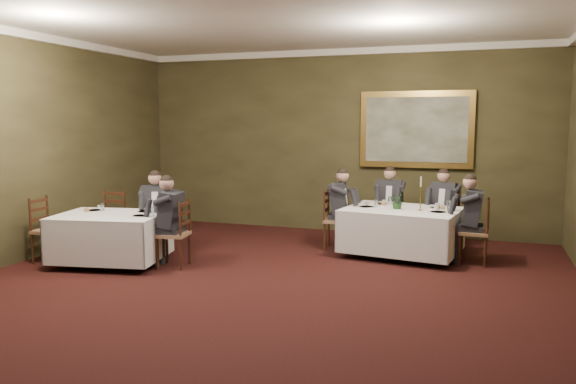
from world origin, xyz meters
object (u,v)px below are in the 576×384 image
Objects in this scene: table_main at (402,228)px; diner_main_backright at (444,218)px; chair_main_endright at (474,245)px; diner_sec_endright at (173,233)px; diner_main_endright at (474,230)px; chair_sec_endright at (174,248)px; chair_sec_backright at (158,236)px; centerpiece at (398,201)px; table_second at (111,235)px; painting at (416,130)px; diner_main_endleft at (337,219)px; chair_main_endleft at (336,232)px; chair_sec_endleft at (50,243)px; chair_main_backright at (444,231)px; diner_sec_backright at (157,222)px; candlestick at (420,198)px; chair_sec_backleft at (110,234)px; diner_main_backleft at (390,214)px; chair_main_backleft at (390,226)px.

diner_main_backright reaches higher than table_main.
diner_sec_endright is at bearing 112.93° from chair_main_endright.
diner_main_endright is 4.49m from chair_sec_endright.
chair_sec_backright is 3.93m from centerpiece.
painting is (4.06, 3.61, 1.54)m from table_second.
diner_main_backright is 1.82m from diner_main_endleft.
diner_main_endright is (1.10, -0.16, 0.06)m from table_main.
chair_main_endleft is 0.74× the size of diner_main_endright.
centerpiece is (3.74, 1.05, 0.61)m from chair_sec_backright.
chair_sec_endleft is (-0.97, -0.18, -0.17)m from table_second.
centerpiece is at bearing 69.27° from chair_main_backright.
diner_sec_endright is at bearing -150.32° from centerpiece.
diner_sec_endright is (0.70, -0.68, 0.23)m from chair_sec_backright.
diner_sec_backright is at bearing -163.67° from table_main.
candlestick reaches higher than chair_sec_endright.
painting is (3.10, 3.43, 1.48)m from diner_sec_endright.
chair_sec_endleft is (-6.14, -1.99, 0.00)m from chair_main_endright.
diner_main_backright is 1.35× the size of chair_main_endleft.
chair_sec_backright is (0.82, 0.15, 0.00)m from chair_sec_backleft.
diner_main_backleft and diner_main_endright have the same top height.
chair_sec_endright is at bearing -149.98° from table_main.
centerpiece is (1.04, -0.21, 0.39)m from diner_main_endleft.
chair_sec_backleft is at bearing 102.63° from chair_main_endright.
chair_sec_backleft is at bearing 27.38° from diner_main_backleft.
candlestick is (0.63, -1.05, 0.68)m from chair_main_backleft.
centerpiece reaches higher than chair_main_backright.
diner_main_endleft is at bearing 169.91° from candlestick.
chair_sec_endright is 0.49× the size of painting.
centerpiece is at bearing 69.05° from diner_main_backright.
diner_sec_backright and diner_sec_endright have the same top height.
centerpiece is at bearing 86.58° from diner_main_endright.
painting is at bearing 138.64° from diner_main_endleft.
table_main is 0.46m from centerpiece.
chair_sec_endleft reaches higher than table_second.
chair_sec_backleft is (-5.22, -2.07, -0.23)m from diner_main_backright.
chair_main_backright is at bearing -178.48° from chair_sec_backright.
diner_main_endright is (-0.01, 0.00, 0.23)m from chair_main_endright.
diner_main_backright and diner_sec_backright have the same top height.
chair_sec_endleft is 6.52m from painting.
chair_main_backright is at bearing 106.56° from chair_main_endleft.
table_main is 1.02m from diner_main_backleft.
diner_sec_backright is 5.05× the size of centerpiece.
diner_main_backleft is 1.35× the size of chair_main_backright.
chair_main_endright is (5.16, 1.81, -0.17)m from table_second.
diner_sec_backright is 0.66× the size of painting.
chair_sec_endleft is at bearing 17.84° from diner_sec_backright.
candlestick is (4.91, 1.17, 0.68)m from chair_sec_backleft.
diner_main_backright is at bearing -178.45° from diner_sec_backright.
diner_main_backright is at bearing 114.52° from chair_sec_endleft.
chair_main_endright is 5.00m from diner_sec_backright.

